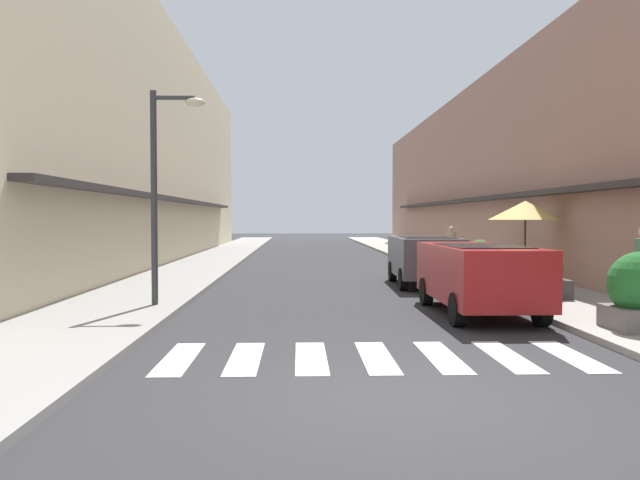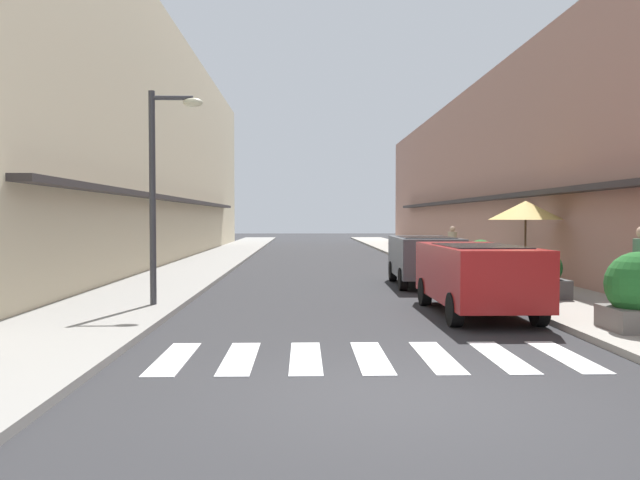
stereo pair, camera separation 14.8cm
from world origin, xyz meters
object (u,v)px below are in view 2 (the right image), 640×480
Objects in this scene: parked_car_near at (477,271)px; planter_corner at (639,293)px; parked_car_mid at (425,255)px; street_lamp at (162,172)px; pedestrian_walking_far at (452,246)px; cafe_umbrella at (526,211)px; planter_far at (481,258)px; planter_midblock at (546,277)px.

planter_corner is at bearing -50.57° from parked_car_near.
parked_car_mid is at bearing 90.00° from parked_car_near.
planter_corner is at bearing -21.71° from street_lamp.
parked_car_near and parked_car_mid have the same top height.
street_lamp is 2.95× the size of pedestrian_walking_far.
cafe_umbrella is 3.91m from planter_far.
parked_car_mid is at bearing 171.88° from cafe_umbrella.
parked_car_near reaches higher than planter_corner.
parked_car_near is at bearing 129.43° from planter_corner.
parked_car_mid is 3.47× the size of planter_far.
parked_car_mid is 4.50m from planter_midblock.
cafe_umbrella reaches higher than pedestrian_walking_far.
pedestrian_walking_far reaches higher than parked_car_near.
pedestrian_walking_far is (-0.52, 2.05, 0.32)m from planter_far.
parked_car_near is at bearing -8.17° from street_lamp.
planter_corner is at bearing -75.91° from parked_car_mid.
cafe_umbrella is 5.81m from pedestrian_walking_far.
planter_far is 2.14m from pedestrian_walking_far.
cafe_umbrella is 8.08m from planter_corner.
parked_car_near is at bearing -139.51° from planter_midblock.
parked_car_near is 1.11× the size of parked_car_mid.
pedestrian_walking_far reaches higher than planter_midblock.
planter_corner is 1.16× the size of planter_far.
cafe_umbrella is 1.52× the size of pedestrian_walking_far.
parked_car_mid is at bearing 13.69° from pedestrian_walking_far.
street_lamp is at bearing -174.37° from planter_midblock.
street_lamp is (-6.71, 0.96, 2.11)m from parked_car_near.
planter_far is at bearing 95.27° from cafe_umbrella.
street_lamp is 4.22× the size of planter_midblock.
pedestrian_walking_far reaches higher than planter_far.
parked_car_mid is 2.99× the size of planter_corner.
parked_car_near is 11.16m from pedestrian_walking_far.
planter_far is (9.27, 7.96, -2.40)m from street_lamp.
parked_car_mid reaches higher than planter_far.
planter_corner is at bearing -95.73° from cafe_umbrella.
planter_far is at bearing 74.03° from parked_car_near.
cafe_umbrella is (2.88, 5.37, 1.31)m from parked_car_near.
street_lamp is at bearing -155.35° from cafe_umbrella.
planter_midblock is (2.15, 1.84, -0.31)m from parked_car_near.
street_lamp is at bearing 171.83° from parked_car_near.
planter_corner reaches higher than planter_midblock.
parked_car_mid is 8.52m from street_lamp.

